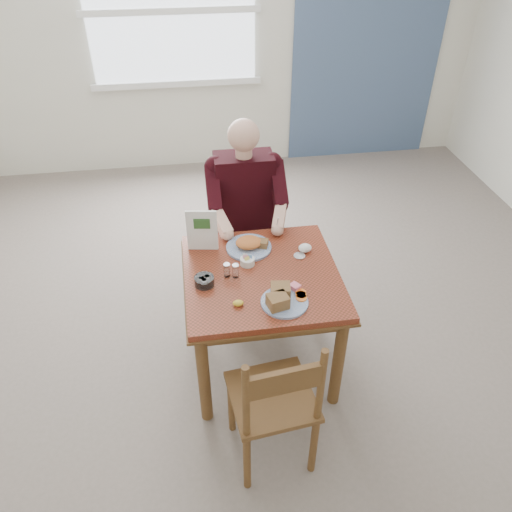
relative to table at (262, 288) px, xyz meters
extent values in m
plane|color=#6D6258|center=(0.00, 0.00, -0.64)|extent=(6.00, 6.00, 0.00)
plane|color=silver|center=(0.00, 3.00, 0.76)|extent=(5.50, 0.00, 5.50)
cube|color=#43597D|center=(1.60, 2.98, 0.76)|extent=(1.60, 0.02, 2.80)
ellipsoid|color=gold|center=(-0.17, -0.25, 0.13)|extent=(0.06, 0.05, 0.03)
ellipsoid|color=white|center=(0.30, 0.17, 0.14)|extent=(0.09, 0.07, 0.05)
cylinder|color=silver|center=(0.25, 0.12, 0.12)|extent=(0.09, 0.09, 0.01)
cube|color=white|center=(-0.40, 2.97, 0.96)|extent=(1.60, 0.02, 1.30)
cube|color=white|center=(-0.40, 2.96, 0.28)|extent=(1.72, 0.04, 0.06)
cube|color=white|center=(-0.40, 2.96, 0.96)|extent=(1.72, 0.04, 0.06)
cube|color=maroon|center=(0.00, 0.00, 0.09)|extent=(0.90, 0.90, 0.04)
cube|color=brown|center=(0.00, 0.00, 0.06)|extent=(0.92, 0.92, 0.01)
cylinder|color=brown|center=(-0.39, -0.39, -0.28)|extent=(0.07, 0.07, 0.71)
cylinder|color=brown|center=(0.39, -0.39, -0.28)|extent=(0.07, 0.07, 0.71)
cylinder|color=brown|center=(-0.39, 0.39, -0.28)|extent=(0.07, 0.07, 0.71)
cylinder|color=brown|center=(0.39, 0.39, -0.28)|extent=(0.07, 0.07, 0.71)
cube|color=brown|center=(0.00, -0.39, 0.02)|extent=(0.80, 0.03, 0.08)
cube|color=brown|center=(0.00, 0.39, 0.02)|extent=(0.80, 0.03, 0.08)
cube|color=brown|center=(-0.39, 0.00, 0.02)|extent=(0.03, 0.80, 0.08)
cube|color=brown|center=(0.39, 0.00, 0.02)|extent=(0.03, 0.80, 0.08)
cylinder|color=brown|center=(-0.18, 0.57, -0.41)|extent=(0.04, 0.04, 0.45)
cylinder|color=brown|center=(0.18, 0.57, -0.41)|extent=(0.04, 0.04, 0.45)
cylinder|color=brown|center=(-0.18, 0.93, -0.41)|extent=(0.04, 0.04, 0.45)
cylinder|color=brown|center=(0.18, 0.93, -0.41)|extent=(0.04, 0.04, 0.45)
cube|color=brown|center=(0.00, 0.75, -0.17)|extent=(0.42, 0.42, 0.03)
cylinder|color=brown|center=(-0.18, 0.93, 0.06)|extent=(0.04, 0.04, 0.50)
cylinder|color=brown|center=(0.18, 0.93, 0.06)|extent=(0.04, 0.04, 0.50)
cube|color=brown|center=(0.00, 0.93, 0.16)|extent=(0.38, 0.03, 0.14)
cylinder|color=brown|center=(-0.25, -0.50, -0.41)|extent=(0.04, 0.04, 0.45)
cylinder|color=brown|center=(0.11, -0.46, -0.41)|extent=(0.04, 0.04, 0.45)
cylinder|color=brown|center=(-0.21, -0.85, -0.41)|extent=(0.04, 0.04, 0.45)
cylinder|color=brown|center=(0.15, -0.81, -0.41)|extent=(0.04, 0.04, 0.45)
cube|color=brown|center=(-0.05, -0.65, -0.17)|extent=(0.46, 0.46, 0.03)
cylinder|color=brown|center=(-0.21, -0.85, 0.06)|extent=(0.04, 0.04, 0.50)
cylinder|color=brown|center=(0.15, -0.81, 0.06)|extent=(0.04, 0.04, 0.50)
cube|color=brown|center=(-0.03, -0.83, 0.16)|extent=(0.38, 0.07, 0.14)
cube|color=gray|center=(-0.10, 0.63, -0.10)|extent=(0.13, 0.38, 0.12)
cube|color=gray|center=(0.10, 0.63, -0.10)|extent=(0.13, 0.38, 0.12)
cube|color=gray|center=(-0.10, 0.45, -0.40)|extent=(0.10, 0.10, 0.48)
cube|color=gray|center=(0.10, 0.45, -0.40)|extent=(0.10, 0.10, 0.48)
cube|color=black|center=(0.00, 0.78, 0.20)|extent=(0.40, 0.22, 0.58)
sphere|color=black|center=(-0.19, 0.78, 0.42)|extent=(0.15, 0.15, 0.15)
sphere|color=black|center=(0.19, 0.78, 0.42)|extent=(0.15, 0.15, 0.15)
cylinder|color=tan|center=(0.00, 0.76, 0.51)|extent=(0.11, 0.11, 0.08)
sphere|color=tan|center=(0.00, 0.76, 0.64)|extent=(0.21, 0.21, 0.21)
cube|color=black|center=(-0.22, 0.67, 0.32)|extent=(0.09, 0.29, 0.27)
cube|color=black|center=(0.22, 0.67, 0.32)|extent=(0.09, 0.29, 0.27)
sphere|color=black|center=(-0.22, 0.55, 0.22)|extent=(0.09, 0.09, 0.09)
sphere|color=black|center=(0.22, 0.55, 0.22)|extent=(0.09, 0.09, 0.09)
cube|color=tan|center=(-0.19, 0.46, 0.19)|extent=(0.14, 0.23, 0.14)
cube|color=tan|center=(0.19, 0.46, 0.19)|extent=(0.14, 0.23, 0.14)
sphere|color=tan|center=(-0.16, 0.37, 0.15)|extent=(0.08, 0.08, 0.08)
sphere|color=tan|center=(0.16, 0.37, 0.15)|extent=(0.08, 0.08, 0.08)
cylinder|color=silver|center=(0.16, 0.37, 0.20)|extent=(0.01, 0.05, 0.12)
cylinder|color=white|center=(0.08, -0.27, 0.12)|extent=(0.28, 0.28, 0.01)
cube|color=#A47C49|center=(0.04, -0.31, 0.16)|extent=(0.12, 0.11, 0.07)
cube|color=#A47C49|center=(0.07, -0.23, 0.16)|extent=(0.12, 0.11, 0.07)
cylinder|color=orange|center=(0.18, -0.26, 0.13)|extent=(0.07, 0.07, 0.01)
cylinder|color=orange|center=(0.18, -0.24, 0.13)|extent=(0.07, 0.07, 0.01)
cylinder|color=orange|center=(0.18, -0.22, 0.13)|extent=(0.08, 0.08, 0.01)
cube|color=pink|center=(0.16, -0.18, 0.14)|extent=(0.07, 0.07, 0.03)
cylinder|color=white|center=(-0.04, 0.25, 0.12)|extent=(0.36, 0.36, 0.02)
ellipsoid|color=orange|center=(-0.04, 0.25, 0.16)|extent=(0.20, 0.18, 0.06)
cube|color=#A47C49|center=(0.02, 0.25, 0.15)|extent=(0.12, 0.10, 0.04)
cylinder|color=white|center=(-0.07, 0.10, 0.13)|extent=(0.11, 0.11, 0.05)
cube|color=pink|center=(-0.08, 0.10, 0.17)|extent=(0.03, 0.01, 0.02)
cube|color=#6699D8|center=(-0.06, 0.10, 0.17)|extent=(0.03, 0.03, 0.02)
cube|color=#EAD159|center=(-0.08, 0.08, 0.17)|extent=(0.03, 0.02, 0.02)
cube|color=white|center=(-0.08, 0.11, 0.17)|extent=(0.03, 0.02, 0.02)
cylinder|color=white|center=(-0.20, 0.00, 0.15)|extent=(0.05, 0.05, 0.07)
cylinder|color=silver|center=(-0.20, 0.00, 0.19)|extent=(0.05, 0.05, 0.02)
cylinder|color=white|center=(-0.15, -0.01, 0.15)|extent=(0.05, 0.05, 0.07)
cylinder|color=silver|center=(-0.15, -0.01, 0.19)|extent=(0.05, 0.05, 0.02)
cylinder|color=white|center=(-0.34, -0.05, 0.14)|extent=(0.12, 0.12, 0.05)
cylinder|color=white|center=(-0.35, -0.05, 0.15)|extent=(0.03, 0.03, 0.02)
cylinder|color=white|center=(-0.32, -0.04, 0.15)|extent=(0.03, 0.03, 0.02)
cylinder|color=white|center=(-0.34, -0.07, 0.15)|extent=(0.03, 0.03, 0.02)
cube|color=white|center=(-0.32, 0.29, 0.25)|extent=(0.19, 0.04, 0.28)
cube|color=#2D5926|center=(-0.32, 0.28, 0.30)|extent=(0.10, 0.02, 0.07)
camera|label=1|loc=(-0.37, -2.23, 1.95)|focal=35.00mm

